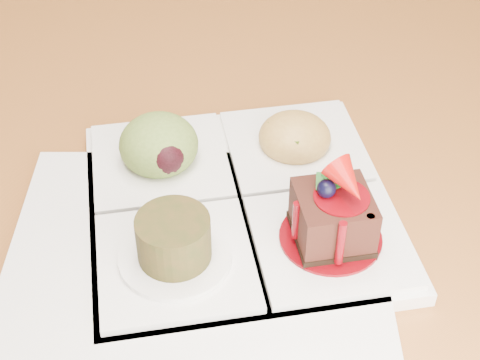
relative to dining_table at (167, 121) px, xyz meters
name	(u,v)px	position (x,y,z in m)	size (l,w,h in m)	color
dining_table	(167,121)	(0.00, 0.00, 0.00)	(1.00, 1.80, 0.75)	#A15629
sampler_plate	(237,192)	(-0.01, -0.22, 0.09)	(0.29, 0.29, 0.09)	white
second_plate	(194,279)	(-0.07, -0.28, 0.07)	(0.28, 0.28, 0.01)	white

